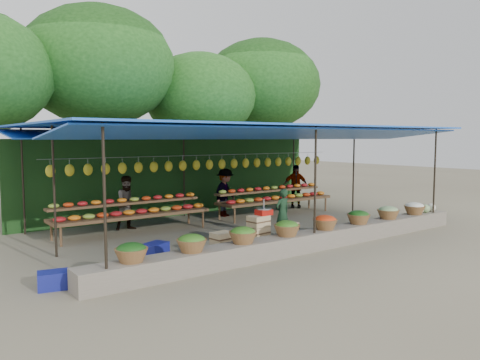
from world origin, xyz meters
TOP-DOWN VIEW (x-y plane):
  - ground at (0.00, 0.00)m, footprint 60.00×60.00m
  - stone_curb at (0.00, -2.75)m, footprint 10.60×0.55m
  - stall_canopy at (0.00, 0.08)m, footprint 10.80×6.60m
  - produce_baskets at (-0.10, -2.75)m, footprint 8.98×0.58m
  - netting_backdrop at (0.00, 3.15)m, footprint 10.60×0.06m
  - tree_row at (0.50, 6.09)m, footprint 16.51×5.50m
  - fruit_table_left at (-2.49, 1.35)m, footprint 4.21×0.95m
  - fruit_table_right at (2.51, 1.35)m, footprint 4.21×0.95m
  - crate_counter at (-0.94, -2.03)m, footprint 2.38×0.39m
  - weighing_scale at (-0.76, -2.03)m, footprint 0.35×0.35m
  - vendor_seated at (0.42, -1.35)m, footprint 0.47×0.32m
  - customer_left at (-2.37, 1.85)m, footprint 0.73×0.57m
  - customer_mid at (1.04, 2.08)m, footprint 1.14×0.91m
  - customer_right at (4.14, 2.09)m, footprint 0.96×0.86m
  - blue_crate_front at (-5.45, -2.17)m, footprint 0.56×0.46m
  - blue_crate_back at (-3.10, -1.26)m, footprint 0.61×0.53m

SIDE VIEW (x-z plane):
  - ground at x=0.00m, z-range 0.00..0.00m
  - blue_crate_front at x=-5.45m, z-range 0.00..0.30m
  - blue_crate_back at x=-3.10m, z-range 0.00..0.30m
  - stone_curb at x=0.00m, z-range 0.00..0.40m
  - crate_counter at x=-0.94m, z-range -0.07..0.70m
  - produce_baskets at x=-0.10m, z-range 0.40..0.73m
  - fruit_table_left at x=-2.49m, z-range 0.14..1.07m
  - fruit_table_right at x=2.51m, z-range 0.14..1.07m
  - vendor_seated at x=0.42m, z-range 0.00..1.23m
  - customer_left at x=-2.37m, z-range 0.00..1.49m
  - customer_mid at x=1.04m, z-range 0.00..1.54m
  - customer_right at x=4.14m, z-range 0.00..1.56m
  - weighing_scale at x=-0.76m, z-range 0.67..1.04m
  - netting_backdrop at x=0.00m, z-range 0.00..2.50m
  - stall_canopy at x=0.00m, z-range 1.26..4.08m
  - tree_row at x=0.50m, z-range 1.14..8.26m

